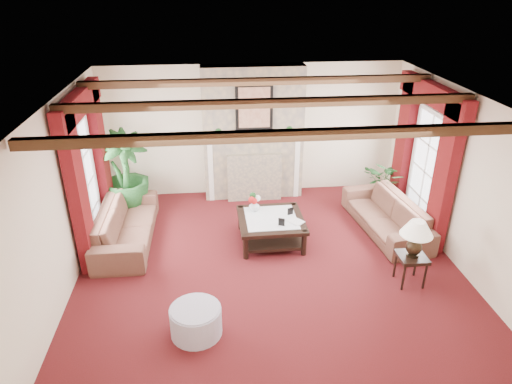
{
  "coord_description": "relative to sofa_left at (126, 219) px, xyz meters",
  "views": [
    {
      "loc": [
        -0.84,
        -6.17,
        4.27
      ],
      "look_at": [
        -0.16,
        0.4,
        1.09
      ],
      "focal_mm": 32.0,
      "sensor_mm": 36.0,
      "label": 1
    }
  ],
  "objects": [
    {
      "name": "floor",
      "position": [
        2.38,
        -0.92,
        -0.43
      ],
      "size": [
        6.0,
        6.0,
        0.0
      ],
      "primitive_type": "plane",
      "color": "#3F0E0B",
      "rests_on": "ground"
    },
    {
      "name": "ceiling",
      "position": [
        2.38,
        -0.92,
        2.27
      ],
      "size": [
        6.0,
        6.0,
        0.0
      ],
      "primitive_type": "plane",
      "rotation": [
        3.14,
        0.0,
        0.0
      ],
      "color": "white",
      "rests_on": "floor"
    },
    {
      "name": "back_wall",
      "position": [
        2.38,
        1.83,
        0.92
      ],
      "size": [
        6.0,
        0.02,
        2.7
      ],
      "primitive_type": "cube",
      "color": "beige",
      "rests_on": "ground"
    },
    {
      "name": "left_wall",
      "position": [
        -0.62,
        -0.92,
        0.92
      ],
      "size": [
        0.02,
        5.5,
        2.7
      ],
      "primitive_type": "cube",
      "color": "beige",
      "rests_on": "ground"
    },
    {
      "name": "right_wall",
      "position": [
        5.38,
        -0.92,
        0.92
      ],
      "size": [
        0.02,
        5.5,
        2.7
      ],
      "primitive_type": "cube",
      "color": "beige",
      "rests_on": "ground"
    },
    {
      "name": "ceiling_beams",
      "position": [
        2.38,
        -0.92,
        2.21
      ],
      "size": [
        6.0,
        3.0,
        0.12
      ],
      "primitive_type": null,
      "color": "#331E10",
      "rests_on": "ceiling"
    },
    {
      "name": "fireplace",
      "position": [
        2.38,
        1.63,
        2.27
      ],
      "size": [
        2.0,
        0.52,
        2.7
      ],
      "primitive_type": null,
      "color": "tan",
      "rests_on": "ground"
    },
    {
      "name": "french_door_left",
      "position": [
        -0.59,
        0.08,
        1.7
      ],
      "size": [
        0.1,
        1.1,
        2.16
      ],
      "primitive_type": null,
      "color": "white",
      "rests_on": "ground"
    },
    {
      "name": "french_door_right",
      "position": [
        5.35,
        0.08,
        1.7
      ],
      "size": [
        0.1,
        1.1,
        2.16
      ],
      "primitive_type": null,
      "color": "white",
      "rests_on": "ground"
    },
    {
      "name": "curtains_left",
      "position": [
        -0.48,
        0.08,
        2.12
      ],
      "size": [
        0.2,
        2.4,
        2.55
      ],
      "primitive_type": null,
      "color": "#4E0B0A",
      "rests_on": "ground"
    },
    {
      "name": "curtains_right",
      "position": [
        5.24,
        0.08,
        2.12
      ],
      "size": [
        0.2,
        2.4,
        2.55
      ],
      "primitive_type": null,
      "color": "#4E0B0A",
      "rests_on": "ground"
    },
    {
      "name": "sofa_left",
      "position": [
        0.0,
        0.0,
        0.0
      ],
      "size": [
        2.22,
        0.67,
        0.87
      ],
      "primitive_type": "imported",
      "rotation": [
        0.0,
        0.0,
        1.57
      ],
      "color": "#360E1D",
      "rests_on": "ground"
    },
    {
      "name": "sofa_right",
      "position": [
        4.63,
        -0.1,
        -0.02
      ],
      "size": [
        2.27,
        1.12,
        0.83
      ],
      "primitive_type": "imported",
      "rotation": [
        0.0,
        0.0,
        -1.45
      ],
      "color": "#360E1D",
      "rests_on": "ground"
    },
    {
      "name": "potted_palm",
      "position": [
        -0.13,
        1.07,
        0.03
      ],
      "size": [
        2.49,
        2.52,
        0.92
      ],
      "primitive_type": "imported",
      "rotation": [
        0.0,
        0.0,
        0.64
      ],
      "color": "black",
      "rests_on": "ground"
    },
    {
      "name": "small_plant",
      "position": [
        4.99,
        0.92,
        -0.06
      ],
      "size": [
        1.76,
        1.76,
        0.74
      ],
      "primitive_type": "imported",
      "rotation": [
        0.0,
        0.0,
        -0.93
      ],
      "color": "black",
      "rests_on": "ground"
    },
    {
      "name": "coffee_table",
      "position": [
        2.5,
        -0.28,
        -0.21
      ],
      "size": [
        1.13,
        1.13,
        0.46
      ],
      "primitive_type": null,
      "rotation": [
        0.0,
        0.0,
        0.01
      ],
      "color": "black",
      "rests_on": "ground"
    },
    {
      "name": "side_table",
      "position": [
        4.43,
        -1.67,
        -0.19
      ],
      "size": [
        0.46,
        0.46,
        0.48
      ],
      "primitive_type": null,
      "rotation": [
        0.0,
        0.0,
        0.12
      ],
      "color": "black",
      "rests_on": "ground"
    },
    {
      "name": "ottoman",
      "position": [
        1.23,
        -2.43,
        -0.24
      ],
      "size": [
        0.67,
        0.67,
        0.39
      ],
      "primitive_type": "cylinder",
      "color": "#9C99AE",
      "rests_on": "ground"
    },
    {
      "name": "table_lamp",
      "position": [
        4.43,
        -1.67,
        0.35
      ],
      "size": [
        0.47,
        0.47,
        0.6
      ],
      "primitive_type": null,
      "color": "black",
      "rests_on": "side_table"
    },
    {
      "name": "flower_vase",
      "position": [
        2.24,
        0.03,
        0.12
      ],
      "size": [
        0.34,
        0.34,
        0.19
      ],
      "primitive_type": "imported",
      "rotation": [
        0.0,
        0.0,
        -0.44
      ],
      "color": "silver",
      "rests_on": "coffee_table"
    },
    {
      "name": "book",
      "position": [
        2.81,
        -0.51,
        0.16
      ],
      "size": [
        0.23,
        0.22,
        0.28
      ],
      "primitive_type": "imported",
      "rotation": [
        0.0,
        0.0,
        0.68
      ],
      "color": "black",
      "rests_on": "coffee_table"
    },
    {
      "name": "photo_frame_a",
      "position": [
        2.64,
        -0.56,
        0.09
      ],
      "size": [
        0.11,
        0.06,
        0.14
      ],
      "primitive_type": null,
      "rotation": [
        0.0,
        0.0,
        -0.41
      ],
      "color": "black",
      "rests_on": "coffee_table"
    },
    {
      "name": "photo_frame_b",
      "position": [
        2.85,
        -0.19,
        0.09
      ],
      "size": [
        0.1,
        0.06,
        0.14
      ],
      "primitive_type": null,
      "rotation": [
        0.0,
        0.0,
        0.41
      ],
      "color": "black",
      "rests_on": "coffee_table"
    }
  ]
}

